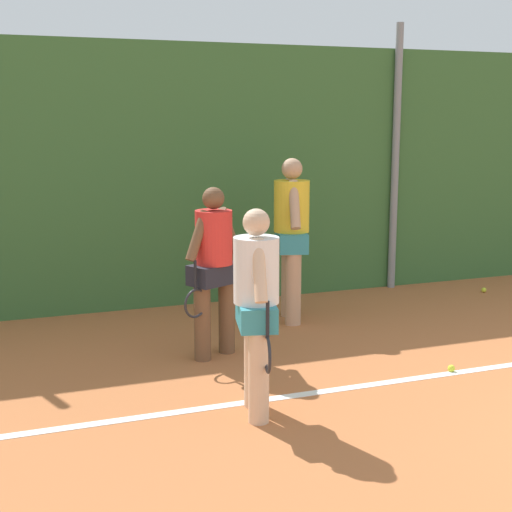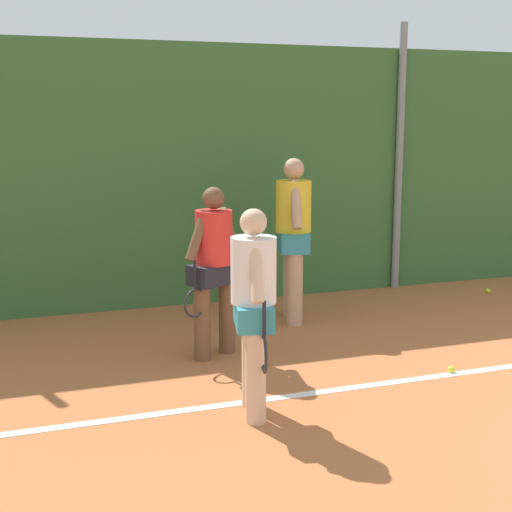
% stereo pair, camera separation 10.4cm
% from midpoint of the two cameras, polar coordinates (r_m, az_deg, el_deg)
% --- Properties ---
extents(hedge_fence_backdrop, '(19.47, 0.25, 3.19)m').
position_cam_midpoint_polar(hedge_fence_backdrop, '(10.16, 10.00, 6.60)').
color(hedge_fence_backdrop, '#386633').
rests_on(hedge_fence_backdrop, ground_plane).
extents(fence_post_center, '(0.10, 0.10, 3.51)m').
position_cam_midpoint_polar(fence_post_center, '(10.00, 10.54, 7.45)').
color(fence_post_center, gray).
rests_on(fence_post_center, ground_plane).
extents(player_foreground_near, '(0.38, 0.76, 1.64)m').
position_cam_midpoint_polar(player_foreground_near, '(5.62, -0.50, -3.60)').
color(player_foreground_near, beige).
rests_on(player_foreground_near, ground_plane).
extents(player_midcourt, '(0.69, 0.48, 1.66)m').
position_cam_midpoint_polar(player_midcourt, '(7.02, -3.74, -0.57)').
color(player_midcourt, brown).
rests_on(player_midcourt, ground_plane).
extents(player_backcourt_far, '(0.45, 0.76, 1.86)m').
position_cam_midpoint_polar(player_backcourt_far, '(8.27, 2.42, 2.00)').
color(player_backcourt_far, tan).
rests_on(player_backcourt_far, ground_plane).
extents(tennis_ball_2, '(0.07, 0.07, 0.07)m').
position_cam_midpoint_polar(tennis_ball_2, '(7.02, 14.59, -8.49)').
color(tennis_ball_2, '#CCDB33').
rests_on(tennis_ball_2, ground_plane).
extents(tennis_ball_11, '(0.07, 0.07, 0.07)m').
position_cam_midpoint_polar(tennis_ball_11, '(10.22, 17.09, -2.55)').
color(tennis_ball_11, '#CCDB33').
rests_on(tennis_ball_11, ground_plane).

